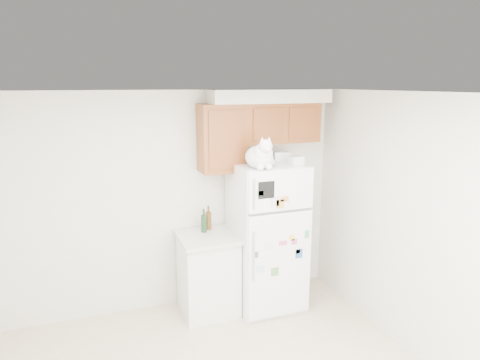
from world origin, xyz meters
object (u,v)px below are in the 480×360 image
refrigerator (267,236)px  storage_box_front (296,160)px  bottle_green (204,221)px  base_counter (208,273)px  cat (261,156)px  storage_box_back (282,156)px  bottle_amber (209,218)px

refrigerator → storage_box_front: (0.26, -0.16, 0.89)m
bottle_green → refrigerator: bearing=-15.1°
refrigerator → storage_box_front: bearing=-31.2°
base_counter → cat: cat is taller
base_counter → bottle_green: 0.60m
storage_box_back → storage_box_front: storage_box_back is taller
bottle_green → storage_box_front: bearing=-19.9°
storage_box_front → bottle_amber: bearing=145.8°
cat → bottle_green: size_ratio=1.85×
bottle_amber → refrigerator: bearing=-22.6°
storage_box_front → storage_box_back: bearing=88.4°
cat → storage_box_back: (0.42, 0.36, -0.08)m
refrigerator → bottle_green: size_ratio=6.28×
cat → bottle_green: cat is taller
storage_box_front → bottle_amber: 1.19m
refrigerator → bottle_amber: size_ratio=6.04×
bottle_amber → base_counter: bearing=-110.5°
storage_box_back → storage_box_front: (0.04, -0.29, -0.01)m
refrigerator → bottle_amber: bearing=157.4°
base_counter → cat: bearing=-31.8°
storage_box_front → bottle_green: size_ratio=0.55×
storage_box_back → bottle_green: storage_box_back is taller
refrigerator → bottle_green: bearing=164.9°
storage_box_front → bottle_green: (-0.96, 0.35, -0.69)m
cat → storage_box_back: 0.56m
refrigerator → bottle_green: 0.75m
storage_box_back → bottle_amber: bearing=-176.7°
cat → refrigerator: bearing=51.6°
bottle_green → storage_box_back: bearing=-3.8°
cat → bottle_amber: bearing=131.1°
cat → bottle_amber: cat is taller
storage_box_front → bottle_amber: (-0.88, 0.42, -0.68)m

